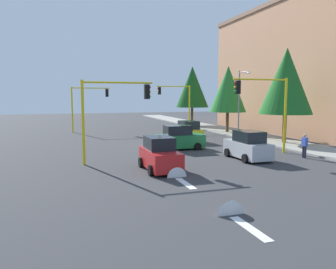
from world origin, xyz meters
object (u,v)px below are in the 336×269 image
object	(u,v)px
traffic_signal_near_left	(265,100)
tree_roadside_far	(192,87)
car_green	(179,138)
traffic_signal_far_right	(88,100)
tree_roadside_mid	(228,89)
traffic_signal_near_right	(112,105)
car_red	(160,155)
car_yellow	(188,132)
traffic_signal_far_left	(177,98)
street_lamp_curbside	(241,96)
pedestrian_crossing	(305,145)
tree_roadside_near	(286,81)
car_silver	(248,146)

from	to	relation	value
traffic_signal_near_left	tree_roadside_far	size ratio (longest dim) A/B	0.66
car_green	traffic_signal_near_left	bearing A→B (deg)	53.24
traffic_signal_far_right	tree_roadside_mid	xyz separation A→B (m)	(6.00, 15.66, 1.29)
traffic_signal_near_right	car_red	size ratio (longest dim) A/B	1.39
traffic_signal_far_right	car_yellow	world-z (taller)	traffic_signal_far_right
traffic_signal_far_left	street_lamp_curbside	bearing A→B (deg)	18.57
pedestrian_crossing	traffic_signal_near_left	bearing A→B (deg)	-142.70
traffic_signal_far_left	car_green	distance (m)	17.17
tree_roadside_near	pedestrian_crossing	distance (m)	8.47
traffic_signal_near_right	car_green	bearing A→B (deg)	123.72
traffic_signal_near_right	traffic_signal_near_left	size ratio (longest dim) A/B	0.94
tree_roadside_far	traffic_signal_near_right	bearing A→B (deg)	-32.26
traffic_signal_near_right	street_lamp_curbside	bearing A→B (deg)	122.92
tree_roadside_far	car_silver	world-z (taller)	tree_roadside_far
traffic_signal_far_right	car_red	xyz separation A→B (m)	(22.97, 2.31, -2.98)
car_green	car_yellow	world-z (taller)	same
tree_roadside_mid	traffic_signal_far_right	bearing A→B (deg)	-110.96
tree_roadside_mid	pedestrian_crossing	size ratio (longest dim) A/B	4.63
traffic_signal_near_right	car_red	xyz separation A→B (m)	(2.97, 2.29, -2.91)
traffic_signal_far_left	traffic_signal_near_right	bearing A→B (deg)	-29.59
traffic_signal_near_left	car_green	bearing A→B (deg)	-126.76
traffic_signal_far_left	tree_roadside_mid	size ratio (longest dim) A/B	0.73
car_green	car_yellow	distance (m)	5.12
traffic_signal_far_right	car_green	xyz separation A→B (m)	(16.00, 6.01, -2.98)
tree_roadside_far	pedestrian_crossing	size ratio (longest dim) A/B	5.07
car_green	car_red	world-z (taller)	same
pedestrian_crossing	traffic_signal_far_left	bearing A→B (deg)	-175.50
tree_roadside_near	car_red	world-z (taller)	tree_roadside_near
street_lamp_curbside	tree_roadside_mid	xyz separation A→B (m)	(-4.39, 0.80, 0.82)
tree_roadside_mid	tree_roadside_far	bearing A→B (deg)	-177.14
tree_roadside_mid	pedestrian_crossing	bearing A→B (deg)	-8.83
traffic_signal_far_right	tree_roadside_far	bearing A→B (deg)	104.78
tree_roadside_far	pedestrian_crossing	xyz separation A→B (m)	(26.32, -2.03, -4.76)
tree_roadside_near	car_yellow	distance (m)	10.06
street_lamp_curbside	car_red	distance (m)	18.11
tree_roadside_mid	traffic_signal_near_left	bearing A→B (deg)	-17.07
tree_roadside_far	tree_roadside_mid	size ratio (longest dim) A/B	1.10
traffic_signal_near_left	tree_roadside_mid	world-z (taller)	tree_roadside_mid
traffic_signal_near_right	car_red	distance (m)	4.75
tree_roadside_mid	tree_roadside_near	bearing A→B (deg)	2.86
tree_roadside_near	pedestrian_crossing	bearing A→B (deg)	-25.65
pedestrian_crossing	car_red	bearing A→B (deg)	-86.54
car_green	street_lamp_curbside	bearing A→B (deg)	122.37
traffic_signal_far_left	pedestrian_crossing	size ratio (longest dim) A/B	3.39
tree_roadside_far	tree_roadside_mid	world-z (taller)	tree_roadside_far
tree_roadside_near	car_yellow	bearing A→B (deg)	-120.26
street_lamp_curbside	car_green	xyz separation A→B (m)	(5.61, -8.85, -3.45)
car_green	car_yellow	bearing A→B (deg)	150.73
traffic_signal_near_left	car_yellow	world-z (taller)	traffic_signal_near_left
traffic_signal_far_left	car_yellow	distance (m)	12.30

